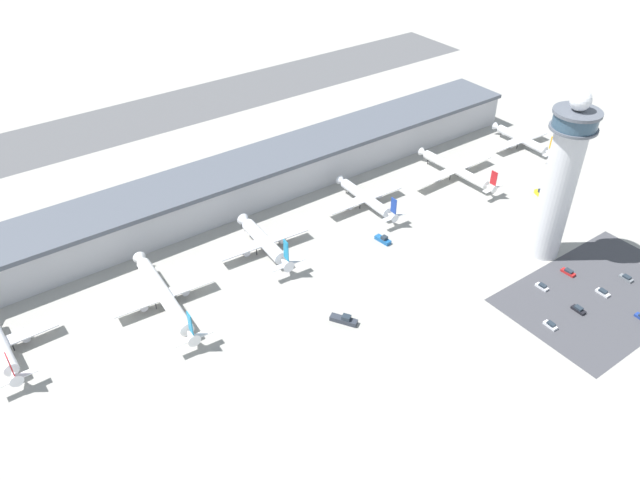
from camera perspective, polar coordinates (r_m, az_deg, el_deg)
The scene contains 20 objects.
ground_plane at distance 198.74m, azimuth 3.82°, elevation -4.77°, with size 1000.00×1000.00×0.00m, color #9E9B93.
terminal_building at distance 241.83m, azimuth -6.63°, elevation 5.44°, with size 257.65×25.00×15.37m.
runway_strip at distance 322.85m, azimuth -15.20°, elevation 10.95°, with size 386.48×44.00×0.01m, color #515154.
control_tower at distance 213.16m, azimuth 21.13°, elevation 5.25°, with size 14.51×14.51×58.69m.
parking_lot_surface at distance 216.51m, azimuth 24.35°, elevation -4.57°, with size 64.00×40.00×0.01m, color #424247.
airplane_gate_alpha at distance 196.96m, azimuth -27.22°, elevation -8.49°, with size 31.60×33.41×12.68m.
airplane_gate_bravo at distance 196.57m, azimuth -14.05°, elevation -4.94°, with size 31.98×46.16×13.37m.
airplane_gate_charlie at distance 213.23m, azimuth -5.13°, elevation -0.15°, with size 33.52×33.30×13.90m.
airplane_gate_delta at distance 237.22m, azimuth 4.19°, elevation 3.84°, with size 33.46×34.11×11.76m.
airplane_gate_echo at distance 261.04m, azimuth 12.27°, elevation 6.31°, with size 41.73×40.23×11.61m.
airplane_gate_foxtrot at distance 293.78m, azimuth 18.00°, elevation 8.73°, with size 30.28×33.92×11.27m.
service_truck_catering at distance 187.52m, azimuth 2.22°, elevation -7.30°, with size 6.35×8.32×2.74m.
service_truck_fuel at distance 220.44m, azimuth 5.79°, elevation 0.04°, with size 2.91×6.40×2.52m.
service_truck_baggage at distance 259.11m, azimuth 19.64°, elevation 3.92°, with size 4.85×7.89×2.94m.
car_navy_sedan at distance 220.81m, azimuth 21.75°, elevation -2.75°, with size 1.94×4.79×1.56m.
car_red_hatchback at distance 211.71m, azimuth 19.64°, elevation -4.04°, with size 1.85×4.16×1.47m.
car_maroon_suv at distance 198.35m, azimuth 20.32°, elevation -7.31°, with size 1.91×4.27×1.54m.
car_blue_compact at distance 216.62m, azimuth 24.44°, elevation -4.39°, with size 2.01×4.41×1.42m.
car_green_van at distance 206.90m, azimuth 22.56°, elevation -5.89°, with size 2.00×4.45×1.53m.
car_grey_coupe at distance 226.00m, azimuth 26.20°, elevation -3.14°, with size 1.99×4.42×1.40m.
Camera 1 is at (-98.95, -114.51, 128.81)m, focal length 35.00 mm.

